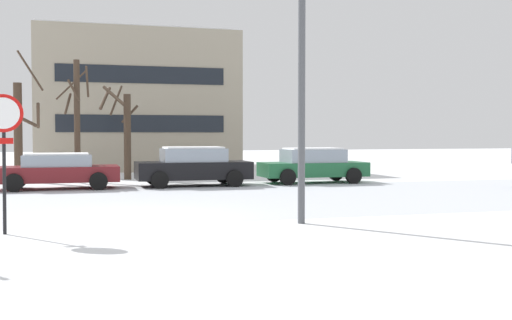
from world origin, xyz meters
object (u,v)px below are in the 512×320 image
Objects in this scene: parked_car_maroon at (57,170)px; stop_sign at (4,136)px; street_lamp at (315,54)px; parked_car_black at (193,166)px; parked_car_green at (313,165)px.

stop_sign is at bearing -94.28° from parked_car_maroon.
street_lamp is at bearing -2.46° from stop_sign.
parked_car_black is (-0.73, 10.78, -3.02)m from street_lamp.
stop_sign is at bearing -135.30° from parked_car_green.
parked_car_green is at bearing 68.73° from street_lamp.
parked_car_green is (4.99, 0.16, -0.04)m from parked_car_black.
parked_car_maroon is at bearing 117.87° from street_lamp.
parked_car_black is (4.99, -0.04, 0.09)m from parked_car_maroon.
street_lamp reaches higher than parked_car_black.
stop_sign is at bearing 177.54° from street_lamp.
stop_sign is 0.64× the size of parked_car_maroon.
parked_car_maroon is 1.00× the size of parked_car_black.
stop_sign is 10.65m from parked_car_maroon.
parked_car_maroon is 4.99m from parked_car_black.
street_lamp is at bearing -111.27° from parked_car_green.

